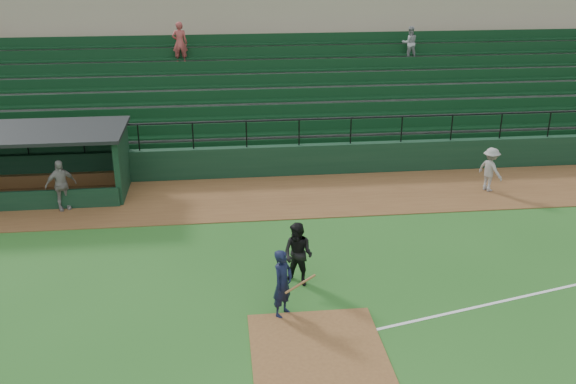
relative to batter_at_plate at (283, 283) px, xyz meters
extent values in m
plane|color=#245C1D|center=(0.63, -0.47, -0.88)|extent=(90.00, 90.00, 0.00)
cube|color=brown|center=(0.63, 7.53, -0.86)|extent=(40.00, 4.00, 0.03)
cube|color=brown|center=(0.63, -1.47, -0.86)|extent=(3.00, 3.00, 0.03)
cube|color=black|center=(0.63, 9.73, -0.28)|extent=(36.00, 0.35, 1.20)
cylinder|color=black|center=(0.63, 9.73, 1.32)|extent=(36.00, 0.06, 0.06)
cube|color=slate|center=(0.63, 14.63, 0.92)|extent=(36.00, 9.00, 3.60)
cube|color=#0D3217|center=(0.63, 14.13, 1.37)|extent=(34.56, 8.00, 4.05)
cube|color=tan|center=(0.63, 21.13, 2.32)|extent=(38.00, 3.00, 6.40)
cube|color=slate|center=(0.63, 19.13, 2.82)|extent=(36.00, 2.00, 0.20)
imported|color=#A1A1A1|center=(7.76, 16.43, 3.05)|extent=(0.75, 0.59, 1.55)
imported|color=#A7403D|center=(-3.02, 16.43, 3.23)|extent=(0.70, 0.46, 1.91)
cube|color=black|center=(-9.12, 9.93, 0.27)|extent=(8.50, 0.20, 2.30)
cube|color=black|center=(-4.87, 8.63, 0.27)|extent=(0.20, 2.60, 2.30)
cube|color=olive|center=(-9.12, 9.53, -0.63)|extent=(7.65, 0.40, 0.50)
imported|color=black|center=(0.00, 0.00, 0.00)|extent=(0.73, 0.76, 1.75)
cylinder|color=olive|center=(0.40, -0.20, 0.07)|extent=(0.79, 0.34, 0.35)
imported|color=black|center=(0.55, 1.44, 0.00)|extent=(1.08, 1.03, 1.75)
imported|color=gray|center=(8.27, 7.26, -0.04)|extent=(0.97, 1.20, 1.61)
imported|color=gray|center=(-6.73, 7.20, 0.03)|extent=(1.11, 0.84, 1.75)
camera|label=1|loc=(-1.34, -13.21, 7.76)|focal=39.49mm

